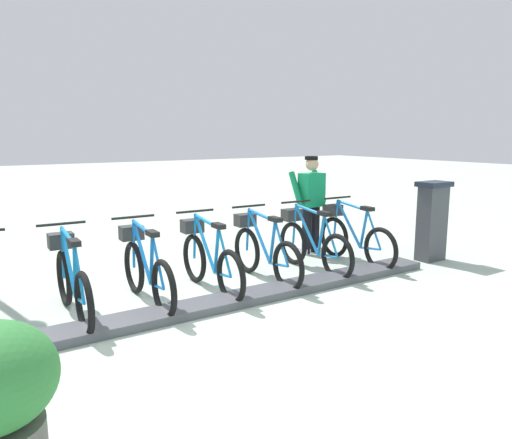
{
  "coord_description": "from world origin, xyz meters",
  "views": [
    {
      "loc": [
        -4.87,
        2.2,
        2.03
      ],
      "look_at": [
        0.5,
        -1.31,
        0.9
      ],
      "focal_mm": 34.33,
      "sensor_mm": 36.0,
      "label": 1
    }
  ],
  "objects_px": {
    "bike_docked_1": "(311,243)",
    "bike_docked_3": "(209,259)",
    "bike_docked_0": "(353,236)",
    "bike_docked_5": "(72,280)",
    "worker_near_rack": "(311,201)",
    "bike_docked_4": "(145,268)",
    "bike_docked_2": "(263,250)",
    "payment_kiosk": "(432,220)"
  },
  "relations": [
    {
      "from": "bike_docked_4",
      "to": "bike_docked_1",
      "type": "bearing_deg",
      "value": -90.0
    },
    {
      "from": "bike_docked_4",
      "to": "bike_docked_5",
      "type": "distance_m",
      "value": 0.86
    },
    {
      "from": "payment_kiosk",
      "to": "bike_docked_1",
      "type": "relative_size",
      "value": 0.74
    },
    {
      "from": "bike_docked_1",
      "to": "bike_docked_5",
      "type": "xyz_separation_m",
      "value": [
        0.0,
        3.43,
        0.0
      ]
    },
    {
      "from": "bike_docked_2",
      "to": "bike_docked_3",
      "type": "distance_m",
      "value": 0.86
    },
    {
      "from": "bike_docked_0",
      "to": "bike_docked_5",
      "type": "bearing_deg",
      "value": 90.0
    },
    {
      "from": "bike_docked_3",
      "to": "bike_docked_4",
      "type": "distance_m",
      "value": 0.86
    },
    {
      "from": "bike_docked_2",
      "to": "bike_docked_3",
      "type": "bearing_deg",
      "value": 90.0
    },
    {
      "from": "bike_docked_1",
      "to": "bike_docked_2",
      "type": "height_order",
      "value": "same"
    },
    {
      "from": "bike_docked_0",
      "to": "bike_docked_3",
      "type": "bearing_deg",
      "value": 90.0
    },
    {
      "from": "bike_docked_1",
      "to": "worker_near_rack",
      "type": "relative_size",
      "value": 1.04
    },
    {
      "from": "payment_kiosk",
      "to": "bike_docked_3",
      "type": "height_order",
      "value": "payment_kiosk"
    },
    {
      "from": "bike_docked_1",
      "to": "bike_docked_3",
      "type": "height_order",
      "value": "same"
    },
    {
      "from": "bike_docked_5",
      "to": "bike_docked_1",
      "type": "bearing_deg",
      "value": -90.0
    },
    {
      "from": "bike_docked_0",
      "to": "bike_docked_5",
      "type": "height_order",
      "value": "same"
    },
    {
      "from": "bike_docked_1",
      "to": "worker_near_rack",
      "type": "bearing_deg",
      "value": -38.99
    },
    {
      "from": "payment_kiosk",
      "to": "bike_docked_1",
      "type": "xyz_separation_m",
      "value": [
        0.57,
        2.03,
        -0.24
      ]
    },
    {
      "from": "worker_near_rack",
      "to": "bike_docked_5",
      "type": "bearing_deg",
      "value": 101.52
    },
    {
      "from": "bike_docked_3",
      "to": "bike_docked_1",
      "type": "bearing_deg",
      "value": -90.0
    },
    {
      "from": "bike_docked_2",
      "to": "bike_docked_3",
      "type": "height_order",
      "value": "same"
    },
    {
      "from": "bike_docked_1",
      "to": "bike_docked_2",
      "type": "xyz_separation_m",
      "value": [
        0.0,
        0.86,
        0.0
      ]
    },
    {
      "from": "bike_docked_3",
      "to": "worker_near_rack",
      "type": "bearing_deg",
      "value": -70.72
    },
    {
      "from": "bike_docked_1",
      "to": "bike_docked_5",
      "type": "distance_m",
      "value": 3.43
    },
    {
      "from": "payment_kiosk",
      "to": "bike_docked_5",
      "type": "xyz_separation_m",
      "value": [
        0.57,
        5.45,
        -0.24
      ]
    },
    {
      "from": "bike_docked_3",
      "to": "bike_docked_5",
      "type": "height_order",
      "value": "same"
    },
    {
      "from": "bike_docked_4",
      "to": "worker_near_rack",
      "type": "bearing_deg",
      "value": -75.56
    },
    {
      "from": "bike_docked_4",
      "to": "worker_near_rack",
      "type": "distance_m",
      "value": 3.39
    },
    {
      "from": "bike_docked_1",
      "to": "worker_near_rack",
      "type": "distance_m",
      "value": 1.18
    },
    {
      "from": "payment_kiosk",
      "to": "worker_near_rack",
      "type": "height_order",
      "value": "worker_near_rack"
    },
    {
      "from": "bike_docked_3",
      "to": "payment_kiosk",
      "type": "bearing_deg",
      "value": -98.69
    },
    {
      "from": "bike_docked_0",
      "to": "bike_docked_3",
      "type": "relative_size",
      "value": 1.0
    },
    {
      "from": "payment_kiosk",
      "to": "bike_docked_4",
      "type": "distance_m",
      "value": 4.64
    },
    {
      "from": "bike_docked_4",
      "to": "bike_docked_2",
      "type": "bearing_deg",
      "value": -90.0
    },
    {
      "from": "bike_docked_2",
      "to": "bike_docked_0",
      "type": "bearing_deg",
      "value": -90.0
    },
    {
      "from": "bike_docked_1",
      "to": "worker_near_rack",
      "type": "xyz_separation_m",
      "value": [
        0.84,
        -0.68,
        0.48
      ]
    },
    {
      "from": "worker_near_rack",
      "to": "bike_docked_3",
      "type": "bearing_deg",
      "value": 109.28
    },
    {
      "from": "worker_near_rack",
      "to": "bike_docked_4",
      "type": "bearing_deg",
      "value": 104.44
    },
    {
      "from": "bike_docked_0",
      "to": "bike_docked_1",
      "type": "xyz_separation_m",
      "value": [
        0.0,
        0.86,
        0.0
      ]
    },
    {
      "from": "bike_docked_4",
      "to": "bike_docked_5",
      "type": "bearing_deg",
      "value": 90.0
    },
    {
      "from": "bike_docked_2",
      "to": "bike_docked_3",
      "type": "relative_size",
      "value": 1.0
    },
    {
      "from": "worker_near_rack",
      "to": "bike_docked_1",
      "type": "bearing_deg",
      "value": 141.01
    },
    {
      "from": "bike_docked_2",
      "to": "bike_docked_5",
      "type": "height_order",
      "value": "same"
    }
  ]
}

